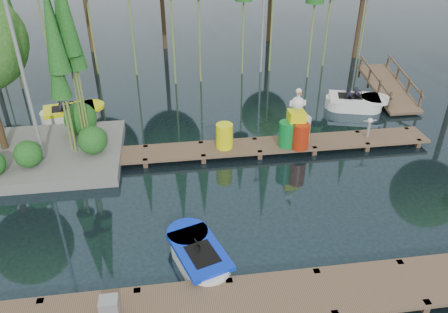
{
  "coord_description": "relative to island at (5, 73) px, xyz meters",
  "views": [
    {
      "loc": [
        -1.16,
        -11.16,
        8.08
      ],
      "look_at": [
        0.5,
        0.5,
        1.1
      ],
      "focal_mm": 35.0,
      "sensor_mm": 36.0,
      "label": 1
    }
  ],
  "objects": [
    {
      "name": "ramp",
      "position": [
        15.3,
        3.21,
        -2.6
      ],
      "size": [
        1.5,
        3.94,
        1.49
      ],
      "color": "brown",
      "rests_on": "ground"
    },
    {
      "name": "yellow_barrel",
      "position": [
        7.1,
        -0.79,
        -2.43
      ],
      "size": [
        0.61,
        0.61,
        0.91
      ],
      "primitive_type": "cylinder",
      "color": "#ECEF0C",
      "rests_on": "far_dock"
    },
    {
      "name": "near_dock",
      "position": [
        6.3,
        -7.79,
        -2.95
      ],
      "size": [
        18.0,
        1.5,
        0.5
      ],
      "color": "brown",
      "rests_on": "ground"
    },
    {
      "name": "lamp_island",
      "position": [
        0.8,
        -0.79,
        1.08
      ],
      "size": [
        0.3,
        0.3,
        7.25
      ],
      "color": "gray",
      "rests_on": "ground"
    },
    {
      "name": "drum_cluster",
      "position": [
        9.7,
        -0.95,
        -2.25
      ],
      "size": [
        1.25,
        1.15,
        2.16
      ],
      "color": "#0D782D",
      "rests_on": "far_dock"
    },
    {
      "name": "ground_plane",
      "position": [
        6.3,
        -3.29,
        -3.18
      ],
      "size": [
        90.0,
        90.0,
        0.0
      ],
      "primitive_type": "plane",
      "color": "#1B2C33"
    },
    {
      "name": "seagull_post",
      "position": [
        12.56,
        -0.79,
        -2.35
      ],
      "size": [
        0.49,
        0.27,
        0.79
      ],
      "color": "gray",
      "rests_on": "far_dock"
    },
    {
      "name": "far_dock",
      "position": [
        7.3,
        -0.79,
        -2.95
      ],
      "size": [
        15.0,
        1.2,
        0.5
      ],
      "color": "brown",
      "rests_on": "ground"
    },
    {
      "name": "utility_cabinet",
      "position": [
        3.61,
        -7.79,
        -2.64
      ],
      "size": [
        0.4,
        0.34,
        0.49
      ],
      "primitive_type": "cube",
      "color": "gray",
      "rests_on": "near_dock"
    },
    {
      "name": "boat_blue",
      "position": [
        5.67,
        -6.19,
        -2.95
      ],
      "size": [
        1.8,
        2.65,
        0.82
      ],
      "rotation": [
        0.0,
        0.0,
        0.32
      ],
      "color": "white",
      "rests_on": "ground"
    },
    {
      "name": "island",
      "position": [
        0.0,
        0.0,
        0.0
      ],
      "size": [
        6.2,
        4.2,
        6.75
      ],
      "color": "slate",
      "rests_on": "ground"
    },
    {
      "name": "boat_white_far",
      "position": [
        13.4,
        2.4,
        -2.89
      ],
      "size": [
        3.0,
        1.96,
        1.31
      ],
      "rotation": [
        0.0,
        0.0,
        0.42
      ],
      "color": "white",
      "rests_on": "ground"
    },
    {
      "name": "boat_yellow_far",
      "position": [
        1.11,
        3.02,
        -2.91
      ],
      "size": [
        2.81,
        1.69,
        1.32
      ],
      "rotation": [
        0.0,
        0.0,
        -0.15
      ],
      "color": "white",
      "rests_on": "ground"
    }
  ]
}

